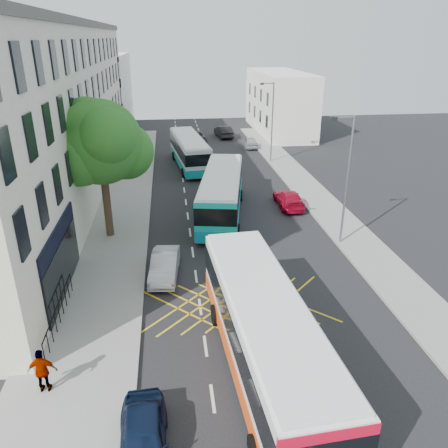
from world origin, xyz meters
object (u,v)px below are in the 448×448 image
object	(u,v)px
street_tree	(100,143)
lamp_near	(346,175)
distant_car_dark	(224,132)
pedestrian_far	(43,371)
parked_car_blue	(143,440)
distant_car_silver	(250,142)
distant_car_grey	(197,137)
red_hatchback	(289,199)
parked_car_silver	(165,265)
bus_mid	(222,194)
bus_near	(264,332)
bus_far	(189,151)
lamp_far	(271,118)

from	to	relation	value
street_tree	lamp_near	world-z (taller)	street_tree
distant_car_dark	pedestrian_far	bearing A→B (deg)	66.69
parked_car_blue	distant_car_silver	bearing A→B (deg)	73.44
distant_car_dark	distant_car_grey	bearing A→B (deg)	19.76
lamp_near	red_hatchback	size ratio (longest dim) A/B	1.81
red_hatchback	parked_car_silver	bearing A→B (deg)	46.02
street_tree	bus_mid	world-z (taller)	street_tree
bus_near	distant_car_dark	size ratio (longest dim) A/B	2.66
bus_far	parked_car_silver	distance (m)	22.40
parked_car_silver	bus_mid	bearing A→B (deg)	69.74
parked_car_blue	distant_car_grey	world-z (taller)	parked_car_blue
distant_car_dark	parked_car_silver	bearing A→B (deg)	69.92
parked_car_blue	distant_car_grey	size ratio (longest dim) A/B	0.90
distant_car_silver	distant_car_dark	world-z (taller)	distant_car_dark
lamp_far	distant_car_silver	size ratio (longest dim) A/B	2.12
street_tree	bus_far	world-z (taller)	street_tree
distant_car_silver	street_tree	bearing A→B (deg)	61.45
lamp_near	bus_near	size ratio (longest dim) A/B	0.66
parked_car_silver	distant_car_dark	world-z (taller)	distant_car_dark
lamp_far	distant_car_dark	bearing A→B (deg)	104.06
distant_car_grey	pedestrian_far	world-z (taller)	pedestrian_far
lamp_far	red_hatchback	distance (m)	13.70
bus_mid	distant_car_grey	xyz separation A→B (m)	(-0.06, 25.33, -1.10)
parked_car_blue	red_hatchback	size ratio (longest dim) A/B	0.89
distant_car_grey	bus_far	bearing A→B (deg)	-102.38
bus_near	parked_car_silver	bearing A→B (deg)	112.39
street_tree	bus_near	bearing A→B (deg)	-61.31
bus_mid	red_hatchback	bearing A→B (deg)	22.51
red_hatchback	distant_car_grey	size ratio (longest dim) A/B	1.01
street_tree	pedestrian_far	distance (m)	14.89
lamp_far	bus_far	size ratio (longest dim) A/B	0.72
distant_car_grey	red_hatchback	bearing A→B (deg)	-81.96
bus_far	red_hatchback	distance (m)	14.41
lamp_near	lamp_far	size ratio (longest dim) A/B	1.00
distant_car_dark	bus_near	bearing A→B (deg)	77.07
bus_near	bus_far	distance (m)	30.21
bus_far	red_hatchback	world-z (taller)	bus_far
parked_car_blue	distant_car_silver	size ratio (longest dim) A/B	1.04
bus_far	distant_car_grey	bearing A→B (deg)	75.98
distant_car_grey	lamp_far	bearing A→B (deg)	-62.95
red_hatchback	distant_car_grey	bearing A→B (deg)	-76.34
distant_car_silver	bus_far	bearing A→B (deg)	45.66
parked_car_blue	pedestrian_far	size ratio (longest dim) A/B	2.16
lamp_near	red_hatchback	world-z (taller)	lamp_near
distant_car_dark	parked_car_blue	bearing A→B (deg)	72.00
lamp_far	street_tree	bearing A→B (deg)	-130.81
distant_car_dark	red_hatchback	bearing A→B (deg)	86.26
bus_near	distant_car_silver	size ratio (longest dim) A/B	3.23
bus_far	parked_car_silver	world-z (taller)	bus_far
lamp_near	parked_car_silver	bearing A→B (deg)	-166.16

